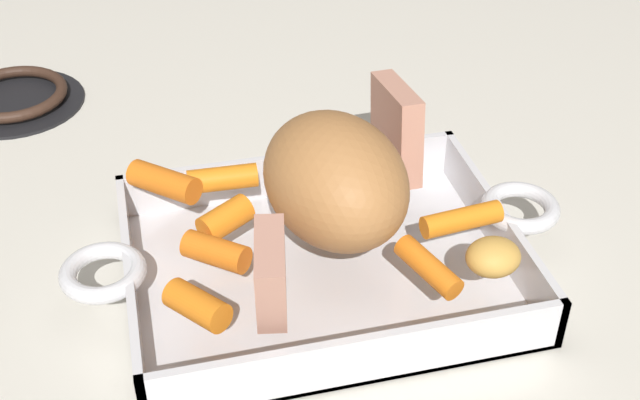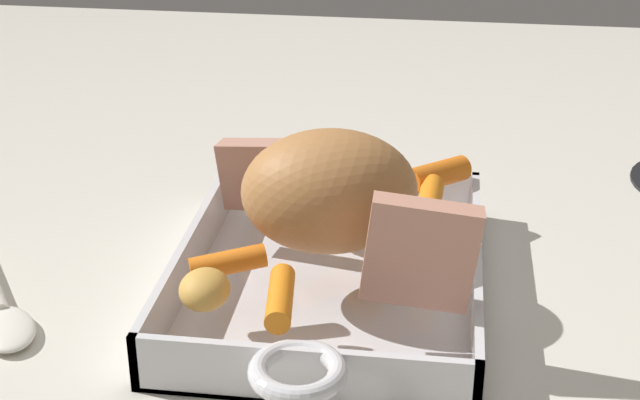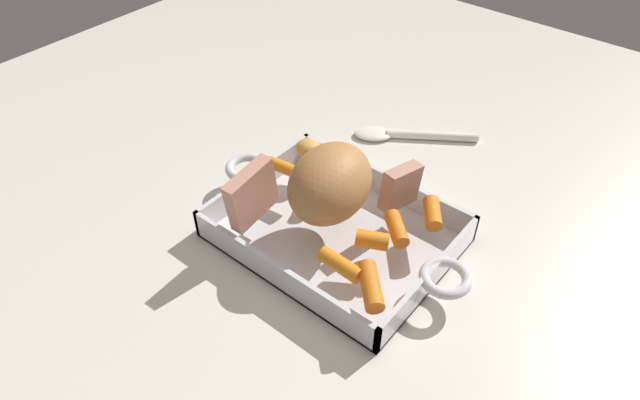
{
  "view_description": "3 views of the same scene",
  "coord_description": "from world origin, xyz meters",
  "px_view_note": "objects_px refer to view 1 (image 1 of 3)",
  "views": [
    {
      "loc": [
        -0.13,
        -0.52,
        0.48
      ],
      "look_at": [
        0.0,
        0.02,
        0.07
      ],
      "focal_mm": 47.58,
      "sensor_mm": 36.0,
      "label": 1
    },
    {
      "loc": [
        0.7,
        0.09,
        0.42
      ],
      "look_at": [
        0.0,
        -0.01,
        0.09
      ],
      "focal_mm": 54.15,
      "sensor_mm": 36.0,
      "label": 2
    },
    {
      "loc": [
        -0.34,
        0.46,
        0.58
      ],
      "look_at": [
        0.02,
        0.01,
        0.07
      ],
      "focal_mm": 31.41,
      "sensor_mm": 36.0,
      "label": 3
    }
  ],
  "objects_px": {
    "baby_carrot_center_left": "(164,182)",
    "pork_roast": "(334,177)",
    "roasting_dish": "(322,263)",
    "baby_carrot_northwest": "(462,219)",
    "roast_slice_outer": "(271,274)",
    "potato_whole": "(493,257)",
    "baby_carrot_short": "(428,267)",
    "baby_carrot_northeast": "(223,178)",
    "baby_carrot_southeast": "(216,252)",
    "baby_carrot_center_right": "(197,305)",
    "stove_burner_rear": "(14,97)",
    "baby_carrot_long": "(225,219)",
    "roast_slice_thin": "(396,129)"
  },
  "relations": [
    {
      "from": "roasting_dish",
      "to": "pork_roast",
      "type": "distance_m",
      "value": 0.08
    },
    {
      "from": "roast_slice_outer",
      "to": "baby_carrot_center_right",
      "type": "relative_size",
      "value": 1.21
    },
    {
      "from": "roast_slice_thin",
      "to": "baby_carrot_center_right",
      "type": "bearing_deg",
      "value": -142.52
    },
    {
      "from": "roasting_dish",
      "to": "baby_carrot_long",
      "type": "relative_size",
      "value": 9.73
    },
    {
      "from": "roast_slice_thin",
      "to": "pork_roast",
      "type": "bearing_deg",
      "value": -136.31
    },
    {
      "from": "baby_carrot_northeast",
      "to": "roast_slice_thin",
      "type": "bearing_deg",
      "value": -1.21
    },
    {
      "from": "roasting_dish",
      "to": "baby_carrot_northwest",
      "type": "distance_m",
      "value": 0.12
    },
    {
      "from": "baby_carrot_long",
      "to": "baby_carrot_center_left",
      "type": "relative_size",
      "value": 0.66
    },
    {
      "from": "baby_carrot_northeast",
      "to": "baby_carrot_short",
      "type": "bearing_deg",
      "value": -48.43
    },
    {
      "from": "baby_carrot_center_right",
      "to": "roast_slice_outer",
      "type": "bearing_deg",
      "value": 0.02
    },
    {
      "from": "pork_roast",
      "to": "roast_slice_outer",
      "type": "distance_m",
      "value": 0.1
    },
    {
      "from": "roast_slice_outer",
      "to": "stove_burner_rear",
      "type": "height_order",
      "value": "roast_slice_outer"
    },
    {
      "from": "baby_carrot_short",
      "to": "baby_carrot_center_right",
      "type": "xyz_separation_m",
      "value": [
        -0.18,
        -0.0,
        0.0
      ]
    },
    {
      "from": "baby_carrot_long",
      "to": "baby_carrot_center_right",
      "type": "bearing_deg",
      "value": -110.15
    },
    {
      "from": "baby_carrot_short",
      "to": "baby_carrot_southeast",
      "type": "relative_size",
      "value": 1.12
    },
    {
      "from": "roast_slice_thin",
      "to": "baby_carrot_center_left",
      "type": "xyz_separation_m",
      "value": [
        -0.2,
        0.01,
        -0.03
      ]
    },
    {
      "from": "baby_carrot_long",
      "to": "baby_carrot_northeast",
      "type": "height_order",
      "value": "baby_carrot_long"
    },
    {
      "from": "potato_whole",
      "to": "roasting_dish",
      "type": "bearing_deg",
      "value": 145.85
    },
    {
      "from": "roasting_dish",
      "to": "stove_burner_rear",
      "type": "distance_m",
      "value": 0.45
    },
    {
      "from": "potato_whole",
      "to": "pork_roast",
      "type": "bearing_deg",
      "value": 141.73
    },
    {
      "from": "roasting_dish",
      "to": "baby_carrot_center_right",
      "type": "xyz_separation_m",
      "value": [
        -0.11,
        -0.07,
        0.05
      ]
    },
    {
      "from": "baby_carrot_short",
      "to": "potato_whole",
      "type": "xyz_separation_m",
      "value": [
        0.05,
        -0.01,
        0.0
      ]
    },
    {
      "from": "baby_carrot_center_left",
      "to": "baby_carrot_southeast",
      "type": "distance_m",
      "value": 0.11
    },
    {
      "from": "baby_carrot_long",
      "to": "potato_whole",
      "type": "bearing_deg",
      "value": -27.32
    },
    {
      "from": "roast_slice_outer",
      "to": "baby_carrot_northwest",
      "type": "bearing_deg",
      "value": 17.06
    },
    {
      "from": "roasting_dish",
      "to": "baby_carrot_northwest",
      "type": "height_order",
      "value": "baby_carrot_northwest"
    },
    {
      "from": "baby_carrot_northwest",
      "to": "baby_carrot_center_left",
      "type": "xyz_separation_m",
      "value": [
        -0.23,
        0.11,
        0.0
      ]
    },
    {
      "from": "roast_slice_outer",
      "to": "baby_carrot_short",
      "type": "height_order",
      "value": "roast_slice_outer"
    },
    {
      "from": "roast_slice_outer",
      "to": "baby_carrot_short",
      "type": "relative_size",
      "value": 1.02
    },
    {
      "from": "roasting_dish",
      "to": "baby_carrot_southeast",
      "type": "distance_m",
      "value": 0.1
    },
    {
      "from": "roast_slice_thin",
      "to": "stove_burner_rear",
      "type": "bearing_deg",
      "value": 140.67
    },
    {
      "from": "baby_carrot_center_left",
      "to": "potato_whole",
      "type": "xyz_separation_m",
      "value": [
        0.23,
        -0.16,
        0.0
      ]
    },
    {
      "from": "baby_carrot_long",
      "to": "baby_carrot_southeast",
      "type": "distance_m",
      "value": 0.04
    },
    {
      "from": "baby_carrot_short",
      "to": "stove_burner_rear",
      "type": "height_order",
      "value": "baby_carrot_short"
    },
    {
      "from": "roast_slice_outer",
      "to": "potato_whole",
      "type": "height_order",
      "value": "roast_slice_outer"
    },
    {
      "from": "baby_carrot_center_left",
      "to": "potato_whole",
      "type": "bearing_deg",
      "value": -34.78
    },
    {
      "from": "baby_carrot_northeast",
      "to": "potato_whole",
      "type": "relative_size",
      "value": 1.4
    },
    {
      "from": "baby_carrot_center_left",
      "to": "pork_roast",
      "type": "bearing_deg",
      "value": -31.74
    },
    {
      "from": "baby_carrot_long",
      "to": "baby_carrot_northeast",
      "type": "relative_size",
      "value": 0.72
    },
    {
      "from": "baby_carrot_short",
      "to": "stove_burner_rear",
      "type": "bearing_deg",
      "value": 127.17
    },
    {
      "from": "roasting_dish",
      "to": "baby_carrot_northwest",
      "type": "relative_size",
      "value": 6.2
    },
    {
      "from": "pork_roast",
      "to": "potato_whole",
      "type": "distance_m",
      "value": 0.14
    },
    {
      "from": "pork_roast",
      "to": "roast_slice_outer",
      "type": "bearing_deg",
      "value": -130.36
    },
    {
      "from": "baby_carrot_long",
      "to": "roast_slice_thin",
      "type": "bearing_deg",
      "value": 19.06
    },
    {
      "from": "pork_roast",
      "to": "stove_burner_rear",
      "type": "bearing_deg",
      "value": 127.5
    },
    {
      "from": "roast_slice_thin",
      "to": "baby_carrot_center_left",
      "type": "distance_m",
      "value": 0.21
    },
    {
      "from": "roast_slice_outer",
      "to": "baby_carrot_center_left",
      "type": "height_order",
      "value": "roast_slice_outer"
    },
    {
      "from": "roasting_dish",
      "to": "roast_slice_outer",
      "type": "bearing_deg",
      "value": -126.96
    },
    {
      "from": "baby_carrot_long",
      "to": "baby_carrot_short",
      "type": "bearing_deg",
      "value": -33.28
    },
    {
      "from": "baby_carrot_short",
      "to": "baby_carrot_northeast",
      "type": "height_order",
      "value": "same"
    }
  ]
}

